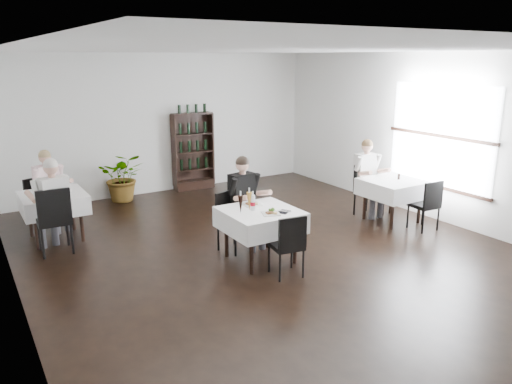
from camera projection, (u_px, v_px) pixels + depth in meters
room_shell at (278, 158)px, 7.15m from camera, size 9.00×9.00×9.00m
window_right at (440, 138)px, 8.89m from camera, size 0.06×2.30×1.85m
wine_shelf at (193, 152)px, 11.18m from camera, size 0.90×0.28×1.75m
main_table at (260, 220)px, 7.23m from camera, size 1.03×1.03×0.77m
left_table at (54, 203)px, 8.08m from camera, size 0.98×0.98×0.77m
right_table at (393, 188)px, 8.98m from camera, size 0.98×0.98×0.77m
potted_tree at (123, 177)px, 10.31m from camera, size 1.15×1.08×1.02m
main_chair_far at (231, 217)px, 7.68m from camera, size 0.53×0.53×0.91m
main_chair_near at (289, 242)px, 6.68m from camera, size 0.46×0.46×0.88m
left_chair_far at (40, 200)px, 8.63m from camera, size 0.51×0.51×0.89m
left_chair_near at (54, 216)px, 7.45m from camera, size 0.49×0.50×1.05m
right_chair_far at (366, 186)px, 9.40m from camera, size 0.51×0.51×0.96m
right_chair_near at (428, 202)px, 8.51m from camera, size 0.43×0.43×0.89m
diner_main at (245, 195)px, 7.73m from camera, size 0.58×0.61×1.44m
diner_left_far at (50, 184)px, 8.49m from camera, size 0.61×0.64×1.40m
diner_left_near at (52, 198)px, 7.49m from camera, size 0.61×0.64×1.47m
diner_right_far at (368, 172)px, 9.31m from camera, size 0.55×0.55×1.44m
plate_far at (251, 204)px, 7.44m from camera, size 0.27×0.27×0.08m
plate_near at (271, 213)px, 7.00m from camera, size 0.31×0.31×0.08m
pilsner_dark at (241, 204)px, 6.99m from camera, size 0.08×0.08×0.33m
pilsner_lager at (249, 201)px, 7.13m from camera, size 0.08×0.08×0.34m
coke_bottle at (253, 203)px, 7.15m from camera, size 0.07×0.07×0.28m
napkin_cutlery at (284, 212)px, 7.09m from camera, size 0.23×0.21×0.02m
pepper_mill at (399, 176)px, 8.98m from camera, size 0.05×0.05×0.11m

